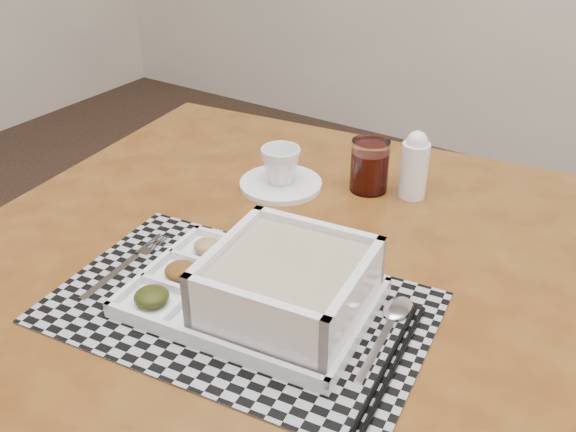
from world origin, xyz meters
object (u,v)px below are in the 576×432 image
Objects in this scene: serving_tray at (277,290)px; juice_glass at (370,167)px; dining_table at (279,303)px; cup at (281,165)px; creamer_bottle at (414,165)px.

juice_glass is (-0.06, 0.38, 0.00)m from serving_tray.
dining_table is 0.27m from cup.
serving_tray is 4.81× the size of cup.
serving_tray is 2.81× the size of creamer_bottle.
creamer_bottle is (0.01, 0.40, 0.02)m from serving_tray.
dining_table is 0.17m from serving_tray.
serving_tray is at bearing -80.98° from juice_glass.
serving_tray is 0.39m from juice_glass.
cup is 0.58× the size of creamer_bottle.
creamer_bottle is at bearing 37.31° from cup.
dining_table is at bearing -44.55° from cup.
creamer_bottle is at bearing 87.97° from serving_tray.
creamer_bottle is at bearing 15.40° from juice_glass.
juice_glass is at bearing 99.02° from serving_tray.
dining_table is 9.18× the size of creamer_bottle.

